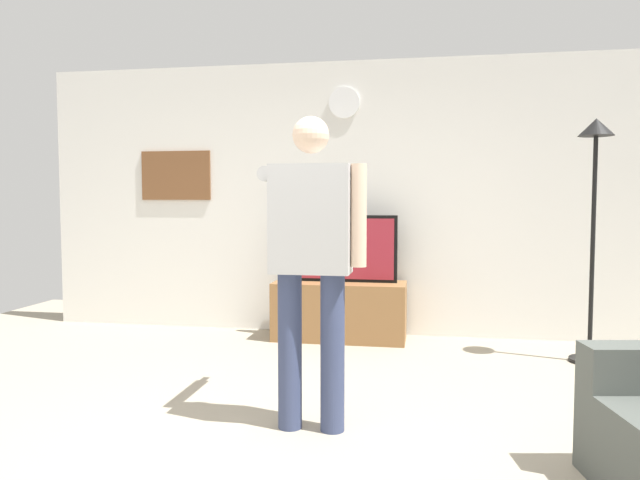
{
  "coord_description": "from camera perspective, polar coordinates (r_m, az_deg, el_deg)",
  "views": [
    {
      "loc": [
        0.73,
        -3.04,
        1.34
      ],
      "look_at": [
        -0.03,
        1.2,
        1.05
      ],
      "focal_mm": 33.77,
      "sensor_mm": 36.0,
      "label": 1
    }
  ],
  "objects": [
    {
      "name": "ground_plane",
      "position": [
        3.4,
        -3.32,
        -19.35
      ],
      "size": [
        8.4,
        8.4,
        0.0
      ],
      "primitive_type": "plane",
      "color": "#9E937F"
    },
    {
      "name": "floor_lamp",
      "position": [
        5.37,
        24.57,
        4.4
      ],
      "size": [
        0.32,
        0.32,
        1.99
      ],
      "color": "black",
      "rests_on": "ground_plane"
    },
    {
      "name": "television",
      "position": [
        5.76,
        1.95,
        -0.8
      ],
      "size": [
        1.09,
        0.07,
        0.64
      ],
      "color": "black",
      "rests_on": "tv_stand"
    },
    {
      "name": "back_wall",
      "position": [
        6.03,
        3.17,
        3.94
      ],
      "size": [
        6.4,
        0.1,
        2.7
      ],
      "primitive_type": "cube",
      "color": "silver",
      "rests_on": "ground_plane"
    },
    {
      "name": "framed_picture",
      "position": [
        6.48,
        -13.48,
        5.96
      ],
      "size": [
        0.75,
        0.04,
        0.51
      ],
      "primitive_type": "cube",
      "color": "brown"
    },
    {
      "name": "person_standing_nearer_lamp",
      "position": [
        3.46,
        -0.83,
        -1.08
      ],
      "size": [
        0.64,
        0.78,
        1.81
      ],
      "color": "#384266",
      "rests_on": "ground_plane"
    },
    {
      "name": "wall_clock",
      "position": [
        6.06,
        2.31,
        12.88
      ],
      "size": [
        0.31,
        0.03,
        0.31
      ],
      "primitive_type": "cylinder",
      "rotation": [
        1.57,
        0.0,
        0.0
      ],
      "color": "white"
    },
    {
      "name": "tv_stand",
      "position": [
        5.8,
        1.87,
        -6.72
      ],
      "size": [
        1.26,
        0.51,
        0.55
      ],
      "color": "olive",
      "rests_on": "ground_plane"
    }
  ]
}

